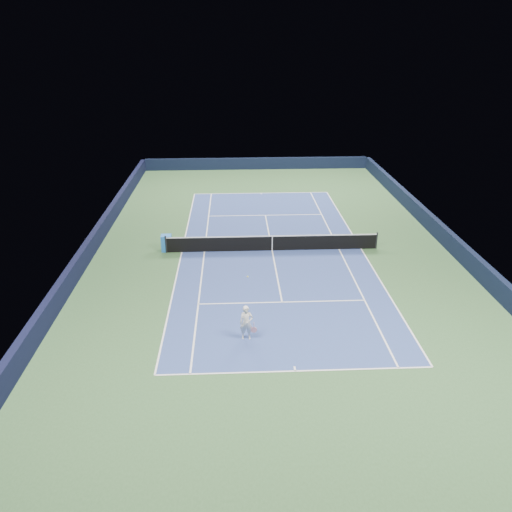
{
  "coord_description": "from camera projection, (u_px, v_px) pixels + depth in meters",
  "views": [
    {
      "loc": [
        -2.3,
        -27.78,
        12.15
      ],
      "look_at": [
        -1.13,
        -3.0,
        1.0
      ],
      "focal_mm": 35.0,
      "sensor_mm": 36.0,
      "label": 1
    }
  ],
  "objects": [
    {
      "name": "court_surface",
      "position": [
        272.0,
        250.0,
        30.39
      ],
      "size": [
        10.97,
        23.77,
        0.01
      ],
      "primitive_type": "cube",
      "color": "navy",
      "rests_on": "ground"
    },
    {
      "name": "sideline_doubles_left",
      "position": [
        182.0,
        252.0,
        30.15
      ],
      "size": [
        0.08,
        23.77,
        0.0
      ],
      "primitive_type": "cube",
      "color": "white",
      "rests_on": "ground"
    },
    {
      "name": "baseline_far",
      "position": [
        261.0,
        193.0,
        41.22
      ],
      "size": [
        10.97,
        0.08,
        0.0
      ],
      "primitive_type": "cube",
      "color": "white",
      "rests_on": "ground"
    },
    {
      "name": "tennis_net",
      "position": [
        272.0,
        243.0,
        30.19
      ],
      "size": [
        12.9,
        0.1,
        1.07
      ],
      "color": "black",
      "rests_on": "ground"
    },
    {
      "name": "sideline_singles_left",
      "position": [
        204.0,
        252.0,
        30.21
      ],
      "size": [
        0.08,
        23.77,
        0.0
      ],
      "primitive_type": "cube",
      "color": "white",
      "rests_on": "ground"
    },
    {
      "name": "sideline_doubles_right",
      "position": [
        361.0,
        249.0,
        30.63
      ],
      "size": [
        0.08,
        23.77,
        0.0
      ],
      "primitive_type": "cube",
      "color": "white",
      "rests_on": "ground"
    },
    {
      "name": "sideline_singles_right",
      "position": [
        339.0,
        249.0,
        30.57
      ],
      "size": [
        0.08,
        23.77,
        0.0
      ],
      "primitive_type": "cube",
      "color": "white",
      "rests_on": "ground"
    },
    {
      "name": "wall_left",
      "position": [
        91.0,
        245.0,
        29.7
      ],
      "size": [
        0.35,
        40.0,
        1.1
      ],
      "primitive_type": "cube",
      "color": "black",
      "rests_on": "ground"
    },
    {
      "name": "center_mark_near",
      "position": [
        295.0,
        369.0,
        19.7
      ],
      "size": [
        0.08,
        0.3,
        0.0
      ],
      "primitive_type": "cube",
      "color": "white",
      "rests_on": "ground"
    },
    {
      "name": "ground",
      "position": [
        272.0,
        250.0,
        30.39
      ],
      "size": [
        40.0,
        40.0,
        0.0
      ],
      "primitive_type": "plane",
      "color": "#30532D",
      "rests_on": "ground"
    },
    {
      "name": "sponsor_cube",
      "position": [
        167.0,
        243.0,
        30.16
      ],
      "size": [
        0.65,
        0.59,
        1.01
      ],
      "color": "blue",
      "rests_on": "ground"
    },
    {
      "name": "tennis_player",
      "position": [
        246.0,
        323.0,
        21.35
      ],
      "size": [
        0.75,
        1.23,
        2.53
      ],
      "color": "silver",
      "rests_on": "ground"
    },
    {
      "name": "service_line_near",
      "position": [
        282.0,
        302.0,
        24.56
      ],
      "size": [
        8.23,
        0.08,
        0.0
      ],
      "primitive_type": "cube",
      "color": "white",
      "rests_on": "ground"
    },
    {
      "name": "wall_far",
      "position": [
        257.0,
        164.0,
        48.23
      ],
      "size": [
        22.0,
        0.35,
        1.1
      ],
      "primitive_type": "cube",
      "color": "black",
      "rests_on": "ground"
    },
    {
      "name": "center_service_line",
      "position": [
        272.0,
        250.0,
        30.39
      ],
      "size": [
        0.08,
        12.8,
        0.0
      ],
      "primitive_type": "cube",
      "color": "white",
      "rests_on": "ground"
    },
    {
      "name": "center_mark_far",
      "position": [
        261.0,
        194.0,
        41.08
      ],
      "size": [
        0.08,
        0.3,
        0.0
      ],
      "primitive_type": "cube",
      "color": "white",
      "rests_on": "ground"
    },
    {
      "name": "baseline_near",
      "position": [
        295.0,
        371.0,
        19.56
      ],
      "size": [
        10.97,
        0.08,
        0.0
      ],
      "primitive_type": "cube",
      "color": "white",
      "rests_on": "ground"
    },
    {
      "name": "service_line_far",
      "position": [
        265.0,
        215.0,
        36.22
      ],
      "size": [
        8.23,
        0.08,
        0.0
      ],
      "primitive_type": "cube",
      "color": "white",
      "rests_on": "ground"
    },
    {
      "name": "wall_right",
      "position": [
        448.0,
        239.0,
        30.63
      ],
      "size": [
        0.35,
        40.0,
        1.1
      ],
      "primitive_type": "cube",
      "color": "black",
      "rests_on": "ground"
    }
  ]
}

